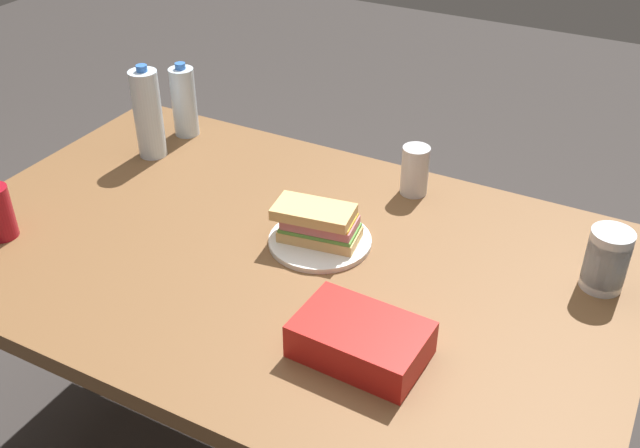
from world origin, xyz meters
name	(u,v)px	position (x,y,z in m)	size (l,w,h in m)	color
dining_table	(279,285)	(0.00, 0.00, 0.66)	(1.51, 0.95, 0.75)	brown
paper_plate	(320,241)	(-0.07, -0.07, 0.76)	(0.23, 0.23, 0.01)	white
sandwich	(318,223)	(-0.06, -0.06, 0.81)	(0.19, 0.12, 0.08)	#DBB26B
chip_bag	(361,340)	(-0.29, 0.21, 0.79)	(0.23, 0.15, 0.07)	red
water_bottle_tall	(184,101)	(0.51, -0.36, 0.85)	(0.07, 0.07, 0.21)	silver
plastic_cup_stack	(607,260)	(-0.64, -0.20, 0.82)	(0.08, 0.08, 0.13)	silver
water_bottle_spare	(148,114)	(0.51, -0.22, 0.87)	(0.07, 0.07, 0.25)	silver
soda_can_silver	(415,170)	(-0.17, -0.36, 0.81)	(0.07, 0.07, 0.12)	silver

